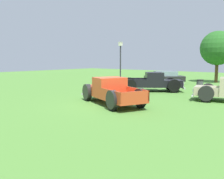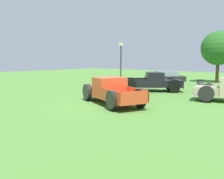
{
  "view_description": "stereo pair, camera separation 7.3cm",
  "coord_description": "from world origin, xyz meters",
  "px_view_note": "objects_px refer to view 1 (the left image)",
  "views": [
    {
      "loc": [
        9.63,
        -11.0,
        2.75
      ],
      "look_at": [
        0.28,
        0.33,
        0.9
      ],
      "focal_mm": 39.5,
      "sensor_mm": 36.0,
      "label": 1
    },
    {
      "loc": [
        9.68,
        -10.96,
        2.75
      ],
      "look_at": [
        0.28,
        0.33,
        0.9
      ],
      "focal_mm": 39.5,
      "sensor_mm": 36.0,
      "label": 2
    }
  ],
  "objects_px": {
    "trash_can": "(200,85)",
    "sedan_distant_a": "(165,77)",
    "lamp_post_near": "(120,63)",
    "oak_tree_west": "(218,48)",
    "pickup_truck_foreground": "(109,91)",
    "pickup_truck_behind_left": "(155,82)"
  },
  "relations": [
    {
      "from": "pickup_truck_behind_left",
      "to": "sedan_distant_a",
      "type": "relative_size",
      "value": 1.24
    },
    {
      "from": "pickup_truck_behind_left",
      "to": "lamp_post_near",
      "type": "xyz_separation_m",
      "value": [
        -4.05,
        0.5,
        1.52
      ]
    },
    {
      "from": "sedan_distant_a",
      "to": "lamp_post_near",
      "type": "relative_size",
      "value": 0.98
    },
    {
      "from": "pickup_truck_behind_left",
      "to": "oak_tree_west",
      "type": "relative_size",
      "value": 0.9
    },
    {
      "from": "pickup_truck_foreground",
      "to": "lamp_post_near",
      "type": "bearing_deg",
      "value": 122.98
    },
    {
      "from": "pickup_truck_foreground",
      "to": "oak_tree_west",
      "type": "distance_m",
      "value": 18.25
    },
    {
      "from": "oak_tree_west",
      "to": "pickup_truck_foreground",
      "type": "bearing_deg",
      "value": -93.08
    },
    {
      "from": "pickup_truck_foreground",
      "to": "pickup_truck_behind_left",
      "type": "bearing_deg",
      "value": 95.33
    },
    {
      "from": "pickup_truck_behind_left",
      "to": "lamp_post_near",
      "type": "height_order",
      "value": "lamp_post_near"
    },
    {
      "from": "trash_can",
      "to": "pickup_truck_foreground",
      "type": "bearing_deg",
      "value": -102.26
    },
    {
      "from": "trash_can",
      "to": "oak_tree_west",
      "type": "height_order",
      "value": "oak_tree_west"
    },
    {
      "from": "lamp_post_near",
      "to": "pickup_truck_behind_left",
      "type": "bearing_deg",
      "value": -6.98
    },
    {
      "from": "lamp_post_near",
      "to": "sedan_distant_a",
      "type": "bearing_deg",
      "value": 72.27
    },
    {
      "from": "pickup_truck_foreground",
      "to": "pickup_truck_behind_left",
      "type": "relative_size",
      "value": 1.05
    },
    {
      "from": "oak_tree_west",
      "to": "trash_can",
      "type": "bearing_deg",
      "value": -82.23
    },
    {
      "from": "trash_can",
      "to": "sedan_distant_a",
      "type": "bearing_deg",
      "value": 147.96
    },
    {
      "from": "pickup_truck_foreground",
      "to": "lamp_post_near",
      "type": "xyz_separation_m",
      "value": [
        -4.68,
        7.21,
        1.52
      ]
    },
    {
      "from": "pickup_truck_behind_left",
      "to": "lamp_post_near",
      "type": "distance_m",
      "value": 4.36
    },
    {
      "from": "lamp_post_near",
      "to": "oak_tree_west",
      "type": "distance_m",
      "value": 12.24
    },
    {
      "from": "sedan_distant_a",
      "to": "oak_tree_west",
      "type": "height_order",
      "value": "oak_tree_west"
    },
    {
      "from": "pickup_truck_foreground",
      "to": "sedan_distant_a",
      "type": "height_order",
      "value": "pickup_truck_foreground"
    },
    {
      "from": "sedan_distant_a",
      "to": "pickup_truck_foreground",
      "type": "bearing_deg",
      "value": -77.24
    }
  ]
}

